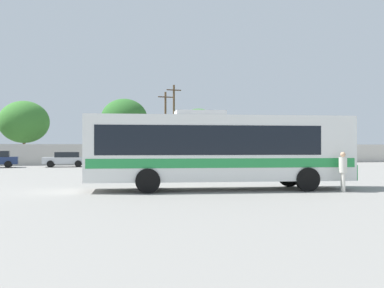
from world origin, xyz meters
TOP-DOWN VIEW (x-y plane):
  - ground_plane at (0.00, 10.00)m, footprint 300.00×300.00m
  - perimeter_wall at (0.00, 29.64)m, footprint 80.00×0.30m
  - coach_bus_white_green at (1.17, -0.68)m, footprint 12.13×4.15m
  - attendant_by_bus_door at (6.09, -3.09)m, footprint 0.44×0.44m
  - parked_car_second_silver at (-5.40, 25.29)m, footprint 4.15×2.16m
  - utility_pole_near at (5.86, 32.75)m, footprint 1.80×0.34m
  - utility_pole_far at (7.01, 33.37)m, footprint 1.80×0.30m
  - roadside_tree_midleft at (-10.00, 35.83)m, footprint 5.67×5.67m
  - roadside_tree_midright at (1.41, 35.62)m, footprint 5.53×5.53m
  - roadside_tree_right at (9.82, 32.59)m, footprint 5.12×5.12m

SIDE VIEW (x-z plane):
  - ground_plane at x=0.00m, z-range 0.00..0.00m
  - parked_car_second_silver at x=-5.40m, z-range 0.05..1.47m
  - attendant_by_bus_door at x=6.09m, z-range 0.11..1.83m
  - perimeter_wall at x=0.00m, z-range 0.00..2.19m
  - coach_bus_white_green at x=1.17m, z-range 0.12..3.67m
  - roadside_tree_right at x=9.82m, z-range 1.04..7.47m
  - utility_pole_near at x=5.86m, z-range 0.18..8.50m
  - roadside_tree_midleft at x=-10.00m, z-range 1.16..8.32m
  - utility_pole_far at x=7.01m, z-range 0.19..9.44m
  - roadside_tree_midright at x=1.41m, z-range 1.48..9.16m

